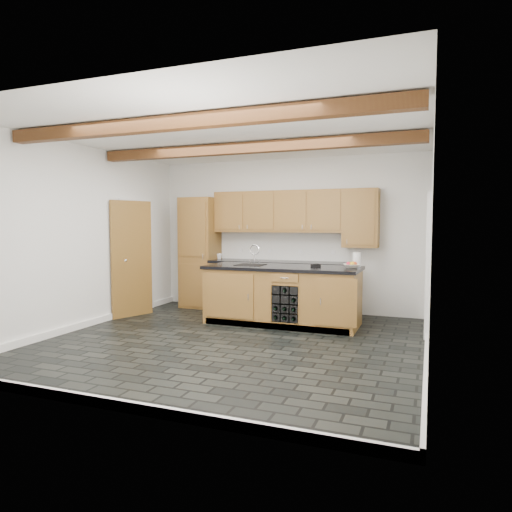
{
  "coord_description": "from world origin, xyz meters",
  "views": [
    {
      "loc": [
        2.49,
        -5.61,
        1.6
      ],
      "look_at": [
        0.04,
        0.8,
        1.12
      ],
      "focal_mm": 32.0,
      "sensor_mm": 36.0,
      "label": 1
    }
  ],
  "objects_px": {
    "island": "(283,295)",
    "kitchen_scale": "(316,265)",
    "paper_towel": "(357,259)",
    "fruit_bowl": "(352,266)"
  },
  "relations": [
    {
      "from": "fruit_bowl",
      "to": "paper_towel",
      "type": "relative_size",
      "value": 1.11
    },
    {
      "from": "island",
      "to": "fruit_bowl",
      "type": "xyz_separation_m",
      "value": [
        1.07,
        0.09,
        0.5
      ]
    },
    {
      "from": "kitchen_scale",
      "to": "island",
      "type": "bearing_deg",
      "value": 167.44
    },
    {
      "from": "island",
      "to": "kitchen_scale",
      "type": "distance_m",
      "value": 0.72
    },
    {
      "from": "island",
      "to": "kitchen_scale",
      "type": "height_order",
      "value": "kitchen_scale"
    },
    {
      "from": "island",
      "to": "kitchen_scale",
      "type": "bearing_deg",
      "value": 7.86
    },
    {
      "from": "fruit_bowl",
      "to": "paper_towel",
      "type": "xyz_separation_m",
      "value": [
        0.04,
        0.26,
        0.08
      ]
    },
    {
      "from": "fruit_bowl",
      "to": "paper_towel",
      "type": "bearing_deg",
      "value": 81.18
    },
    {
      "from": "kitchen_scale",
      "to": "paper_towel",
      "type": "relative_size",
      "value": 0.78
    },
    {
      "from": "island",
      "to": "kitchen_scale",
      "type": "relative_size",
      "value": 14.05
    }
  ]
}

